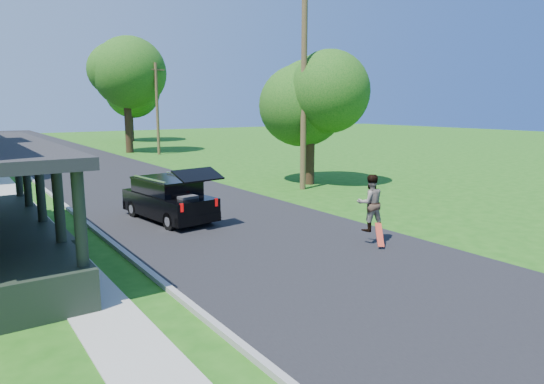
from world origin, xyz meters
TOP-DOWN VIEW (x-y plane):
  - ground at (0.00, 0.00)m, footprint 140.00×140.00m
  - street at (0.00, 20.00)m, footprint 8.00×120.00m
  - curb at (-4.05, 20.00)m, footprint 0.15×120.00m
  - sidewalk at (-5.60, 20.00)m, footprint 1.30×120.00m
  - black_suv at (-1.40, 7.68)m, footprint 2.18×4.52m
  - skateboarder at (2.34, 1.47)m, footprint 0.99×0.89m
  - skateboard at (2.28, 0.99)m, footprint 0.43×0.48m
  - tree_right_near at (7.77, 11.21)m, footprint 5.27×5.44m
  - tree_right_mid at (5.47, 33.34)m, footprint 7.38×7.55m
  - tree_right_far at (9.92, 46.46)m, footprint 6.92×6.66m
  - utility_pole_near at (6.57, 10.14)m, footprint 1.71×0.62m
  - utility_pole_far at (7.00, 30.30)m, footprint 1.51×0.27m

SIDE VIEW (x-z plane):
  - ground at x=0.00m, z-range 0.00..0.00m
  - street at x=0.00m, z-range -0.01..0.01m
  - curb at x=-4.05m, z-range -0.06..0.06m
  - sidewalk at x=-5.60m, z-range -0.01..0.01m
  - skateboard at x=2.28m, z-range 0.06..0.69m
  - black_suv at x=-1.40m, z-range -0.24..1.79m
  - skateboarder at x=2.34m, z-range 0.40..2.09m
  - utility_pole_far at x=7.00m, z-range 0.13..7.60m
  - tree_right_near at x=7.77m, z-range 1.13..8.12m
  - utility_pole_near at x=6.57m, z-range 0.16..11.04m
  - tree_right_far at x=9.92m, z-range 1.35..10.87m
  - tree_right_mid at x=5.47m, z-range 1.71..11.86m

